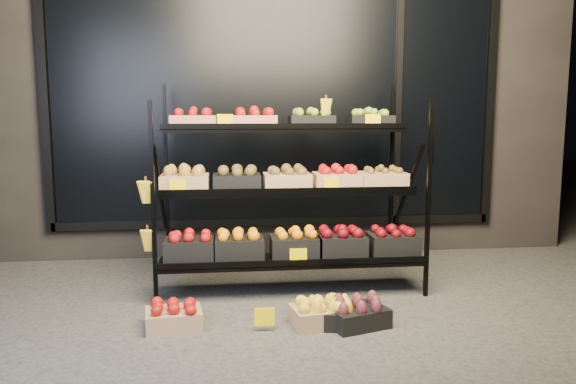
{
  "coord_description": "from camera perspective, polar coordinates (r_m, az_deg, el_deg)",
  "views": [
    {
      "loc": [
        -0.51,
        -3.88,
        1.41
      ],
      "look_at": [
        -0.01,
        0.55,
        0.78
      ],
      "focal_mm": 35.0,
      "sensor_mm": 36.0,
      "label": 1
    }
  ],
  "objects": [
    {
      "name": "floor_crate_midright",
      "position": [
        3.84,
        3.26,
        -12.11
      ],
      "size": [
        0.41,
        0.33,
        0.19
      ],
      "rotation": [
        0.0,
        0.0,
        0.18
      ],
      "color": "tan",
      "rests_on": "ground"
    },
    {
      "name": "tag_floor_a",
      "position": [
        3.74,
        -2.41,
        -13.14
      ],
      "size": [
        0.13,
        0.01,
        0.12
      ],
      "primitive_type": "cube",
      "color": "#FFDA00",
      "rests_on": "ground"
    },
    {
      "name": "floor_crate_right",
      "position": [
        3.84,
        7.07,
        -12.11
      ],
      "size": [
        0.44,
        0.38,
        0.19
      ],
      "rotation": [
        0.0,
        0.0,
        0.32
      ],
      "color": "black",
      "rests_on": "ground"
    },
    {
      "name": "building",
      "position": [
        6.49,
        -1.99,
        11.0
      ],
      "size": [
        6.0,
        2.08,
        3.5
      ],
      "color": "#2D2826",
      "rests_on": "ground"
    },
    {
      "name": "ground",
      "position": [
        4.16,
        0.97,
        -11.79
      ],
      "size": [
        24.0,
        24.0,
        0.0
      ],
      "primitive_type": "plane",
      "color": "#514F4C",
      "rests_on": "ground"
    },
    {
      "name": "tag_floor_b",
      "position": [
        3.8,
        5.5,
        -12.78
      ],
      "size": [
        0.13,
        0.01,
        0.12
      ],
      "primitive_type": "cube",
      "color": "#FFDA00",
      "rests_on": "ground"
    },
    {
      "name": "floor_crate_midleft",
      "position": [
        3.83,
        4.29,
        -12.2
      ],
      "size": [
        0.39,
        0.32,
        0.18
      ],
      "rotation": [
        0.0,
        0.0,
        -0.19
      ],
      "color": "black",
      "rests_on": "ground"
    },
    {
      "name": "floor_crate_left",
      "position": [
        3.85,
        -11.53,
        -12.17
      ],
      "size": [
        0.39,
        0.31,
        0.19
      ],
      "rotation": [
        0.0,
        0.0,
        0.13
      ],
      "color": "tan",
      "rests_on": "ground"
    },
    {
      "name": "display_rack",
      "position": [
        4.55,
        -0.14,
        0.16
      ],
      "size": [
        2.18,
        1.02,
        1.66
      ],
      "color": "black",
      "rests_on": "ground"
    }
  ]
}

